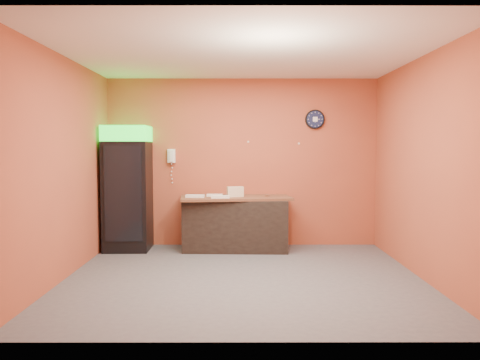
{
  "coord_description": "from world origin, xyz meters",
  "views": [
    {
      "loc": [
        -0.05,
        -5.87,
        1.66
      ],
      "look_at": [
        -0.04,
        0.6,
        1.2
      ],
      "focal_mm": 35.0,
      "sensor_mm": 36.0,
      "label": 1
    }
  ],
  "objects": [
    {
      "name": "butcher_paper",
      "position": [
        -0.11,
        1.63,
        0.85
      ],
      "size": [
        1.82,
        0.97,
        0.04
      ],
      "primitive_type": "cube",
      "rotation": [
        0.0,
        0.0,
        0.1
      ],
      "color": "brown",
      "rests_on": "prep_counter"
    },
    {
      "name": "back_wall",
      "position": [
        0.0,
        2.0,
        1.4
      ],
      "size": [
        4.5,
        0.02,
        2.8
      ],
      "primitive_type": "cube",
      "color": "#AC4E30",
      "rests_on": "floor"
    },
    {
      "name": "wrapped_sandwich_left",
      "position": [
        -0.75,
        1.48,
        0.89
      ],
      "size": [
        0.31,
        0.15,
        0.04
      ],
      "primitive_type": "cube",
      "rotation": [
        0.0,
        0.0,
        -0.11
      ],
      "color": "white",
      "rests_on": "butcher_paper"
    },
    {
      "name": "ceiling",
      "position": [
        0.0,
        0.0,
        2.8
      ],
      "size": [
        4.5,
        4.0,
        0.02
      ],
      "primitive_type": "cube",
      "color": "white",
      "rests_on": "back_wall"
    },
    {
      "name": "wall_phone",
      "position": [
        -1.18,
        1.95,
        1.51
      ],
      "size": [
        0.13,
        0.11,
        0.23
      ],
      "color": "white",
      "rests_on": "back_wall"
    },
    {
      "name": "left_wall",
      "position": [
        -2.25,
        0.0,
        1.4
      ],
      "size": [
        0.02,
        4.0,
        2.8
      ],
      "primitive_type": "cube",
      "color": "#AC4E30",
      "rests_on": "floor"
    },
    {
      "name": "sub_roll_stack",
      "position": [
        -0.11,
        1.55,
        0.95
      ],
      "size": [
        0.27,
        0.16,
        0.16
      ],
      "rotation": [
        0.0,
        0.0,
        0.29
      ],
      "color": "beige",
      "rests_on": "butcher_paper"
    },
    {
      "name": "wall_clock",
      "position": [
        1.21,
        1.97,
        2.12
      ],
      "size": [
        0.32,
        0.06,
        0.32
      ],
      "color": "black",
      "rests_on": "back_wall"
    },
    {
      "name": "right_wall",
      "position": [
        2.25,
        0.0,
        1.4
      ],
      "size": [
        0.02,
        4.0,
        2.8
      ],
      "primitive_type": "cube",
      "color": "#AC4E30",
      "rests_on": "floor"
    },
    {
      "name": "wrapped_sandwich_mid",
      "position": [
        -0.35,
        1.38,
        0.89
      ],
      "size": [
        0.29,
        0.12,
        0.04
      ],
      "primitive_type": "cube",
      "rotation": [
        0.0,
        0.0,
        0.04
      ],
      "color": "white",
      "rests_on": "butcher_paper"
    },
    {
      "name": "prep_counter",
      "position": [
        -0.11,
        1.63,
        0.41
      ],
      "size": [
        1.68,
        0.79,
        0.83
      ],
      "primitive_type": "cube",
      "rotation": [
        0.0,
        0.0,
        -0.03
      ],
      "color": "black",
      "rests_on": "floor"
    },
    {
      "name": "floor",
      "position": [
        0.0,
        0.0,
        0.0
      ],
      "size": [
        4.5,
        4.5,
        0.0
      ],
      "primitive_type": "plane",
      "color": "#47474C",
      "rests_on": "ground"
    },
    {
      "name": "beverage_cooler",
      "position": [
        -1.85,
        1.61,
        0.98
      ],
      "size": [
        0.71,
        0.73,
        2.0
      ],
      "rotation": [
        0.0,
        0.0,
        0.02
      ],
      "color": "black",
      "rests_on": "floor"
    },
    {
      "name": "wrapped_sandwich_right",
      "position": [
        -0.45,
        1.64,
        0.88
      ],
      "size": [
        0.26,
        0.1,
        0.04
      ],
      "primitive_type": "cube",
      "rotation": [
        0.0,
        0.0,
        0.01
      ],
      "color": "white",
      "rests_on": "butcher_paper"
    },
    {
      "name": "kitchen_tool",
      "position": [
        -0.09,
        1.82,
        0.9
      ],
      "size": [
        0.06,
        0.06,
        0.06
      ],
      "primitive_type": "cylinder",
      "color": "silver",
      "rests_on": "butcher_paper"
    }
  ]
}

